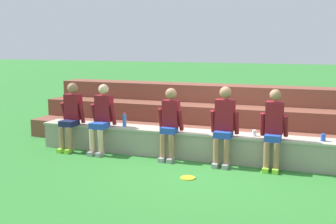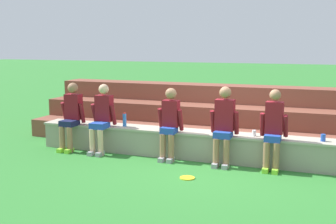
% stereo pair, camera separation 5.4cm
% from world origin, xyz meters
% --- Properties ---
extents(ground_plane, '(80.00, 80.00, 0.00)m').
position_xyz_m(ground_plane, '(0.00, 0.00, 0.00)').
color(ground_plane, '#2D752D').
extents(stone_seating_wall, '(7.67, 0.54, 0.53)m').
position_xyz_m(stone_seating_wall, '(0.00, 0.25, 0.28)').
color(stone_seating_wall, gray).
rests_on(stone_seating_wall, ground).
extents(brick_bleachers, '(9.55, 2.13, 1.22)m').
position_xyz_m(brick_bleachers, '(0.00, 2.06, 0.47)').
color(brick_bleachers, brown).
rests_on(brick_bleachers, ground).
extents(person_far_left, '(0.52, 0.58, 1.40)m').
position_xyz_m(person_far_left, '(-3.14, -0.01, 0.75)').
color(person_far_left, '#996B4C').
rests_on(person_far_left, ground).
extents(person_left_of_center, '(0.52, 0.60, 1.39)m').
position_xyz_m(person_left_of_center, '(-2.43, 0.00, 0.74)').
color(person_left_of_center, '#DBAD89').
rests_on(person_left_of_center, ground).
extents(person_center, '(0.49, 0.47, 1.37)m').
position_xyz_m(person_center, '(-0.96, -0.02, 0.74)').
color(person_center, '#996B4C').
rests_on(person_center, ground).
extents(person_right_of_center, '(0.52, 0.49, 1.44)m').
position_xyz_m(person_right_of_center, '(0.09, -0.03, 0.77)').
color(person_right_of_center, '#996B4C').
rests_on(person_right_of_center, ground).
extents(person_far_right, '(0.48, 0.49, 1.42)m').
position_xyz_m(person_far_right, '(0.97, -0.01, 0.75)').
color(person_far_right, '#996B4C').
rests_on(person_far_right, ground).
extents(water_bottle_mid_left, '(0.07, 0.07, 0.28)m').
position_xyz_m(water_bottle_mid_left, '(-2.03, 0.22, 0.66)').
color(water_bottle_mid_left, blue).
rests_on(water_bottle_mid_left, stone_seating_wall).
extents(plastic_cup_middle, '(0.08, 0.08, 0.11)m').
position_xyz_m(plastic_cup_middle, '(0.60, 0.22, 0.58)').
color(plastic_cup_middle, white).
rests_on(plastic_cup_middle, stone_seating_wall).
extents(plastic_cup_left_end, '(0.08, 0.08, 0.13)m').
position_xyz_m(plastic_cup_left_end, '(1.79, 0.23, 0.59)').
color(plastic_cup_left_end, blue).
rests_on(plastic_cup_left_end, stone_seating_wall).
extents(frisbee, '(0.25, 0.25, 0.02)m').
position_xyz_m(frisbee, '(-0.27, -1.02, 0.01)').
color(frisbee, yellow).
rests_on(frisbee, ground).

